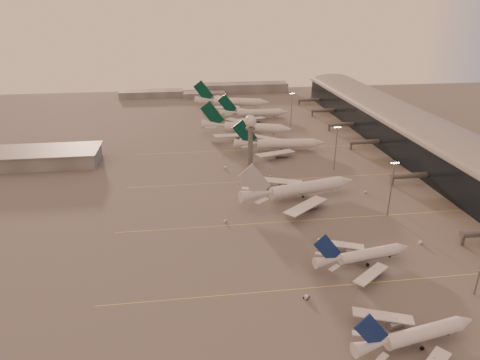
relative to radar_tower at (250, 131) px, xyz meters
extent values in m
plane|color=#4E4C4C|center=(-5.00, -120.00, -20.95)|extent=(700.00, 700.00, 0.00)
cube|color=#E7D151|center=(25.00, -110.00, -20.94)|extent=(180.00, 0.25, 0.02)
cube|color=#E7D151|center=(25.00, -65.00, -20.94)|extent=(180.00, 0.25, 0.02)
cube|color=#E7D151|center=(25.00, -20.00, -20.94)|extent=(180.00, 0.25, 0.02)
cube|color=#E7D151|center=(25.00, 30.00, -20.94)|extent=(180.00, 0.25, 0.02)
cube|color=black|center=(103.00, -10.00, -11.95)|extent=(36.00, 360.00, 18.00)
cylinder|color=slate|center=(103.00, -10.00, -2.95)|extent=(10.08, 360.00, 10.08)
cube|color=slate|center=(103.00, -10.00, -2.75)|extent=(40.00, 362.00, 0.80)
cube|color=#5C5F64|center=(67.00, -92.00, -18.75)|extent=(1.20, 1.20, 4.40)
cylinder|color=#5C5F64|center=(77.00, -34.00, -16.45)|extent=(22.00, 2.80, 2.80)
cube|color=#5C5F64|center=(67.00, -34.00, -18.75)|extent=(1.20, 1.20, 4.40)
cylinder|color=#5C5F64|center=(77.00, 22.00, -16.45)|extent=(22.00, 2.80, 2.80)
cube|color=#5C5F64|center=(67.00, 22.00, -18.75)|extent=(1.20, 1.20, 4.40)
cylinder|color=#5C5F64|center=(77.00, 64.00, -16.45)|extent=(22.00, 2.80, 2.80)
cube|color=#5C5F64|center=(67.00, 64.00, -18.75)|extent=(1.20, 1.20, 4.40)
cylinder|color=#5C5F64|center=(77.00, 106.00, -16.45)|extent=(22.00, 2.80, 2.80)
cube|color=#5C5F64|center=(67.00, 106.00, -18.75)|extent=(1.20, 1.20, 4.40)
cylinder|color=#5C5F64|center=(77.00, 146.00, -16.45)|extent=(22.00, 2.80, 2.80)
cube|color=#5C5F64|center=(67.00, 146.00, -18.75)|extent=(1.20, 1.20, 4.40)
cube|color=slate|center=(-125.00, 20.00, -16.95)|extent=(80.00, 25.00, 8.00)
cube|color=slate|center=(-125.00, 20.00, -12.75)|extent=(82.00, 27.00, 0.60)
cylinder|color=#5C5F64|center=(0.00, 0.00, -9.95)|extent=(2.60, 2.60, 22.00)
cylinder|color=#5C5F64|center=(0.00, 0.00, 1.55)|extent=(5.20, 5.20, 1.20)
sphere|color=silver|center=(0.00, 0.00, 5.45)|extent=(6.40, 6.40, 6.40)
cylinder|color=#5C5F64|center=(0.00, 0.00, 9.15)|extent=(0.16, 0.16, 2.00)
cylinder|color=#5C5F64|center=(50.00, -65.00, -8.45)|extent=(0.56, 0.56, 25.00)
cube|color=#5C5F64|center=(50.00, -65.00, 3.55)|extent=(3.60, 0.25, 0.25)
sphere|color=#FFEABF|center=(48.50, -65.00, 3.15)|extent=(0.56, 0.56, 0.56)
sphere|color=#FFEABF|center=(49.50, -65.00, 3.15)|extent=(0.56, 0.56, 0.56)
sphere|color=#FFEABF|center=(50.50, -65.00, 3.15)|extent=(0.56, 0.56, 0.56)
sphere|color=#FFEABF|center=(51.50, -65.00, 3.15)|extent=(0.56, 0.56, 0.56)
cylinder|color=#5C5F64|center=(45.00, -10.00, -8.45)|extent=(0.56, 0.56, 25.00)
cube|color=#5C5F64|center=(45.00, -10.00, 3.55)|extent=(3.60, 0.25, 0.25)
sphere|color=#FFEABF|center=(43.50, -10.00, 3.15)|extent=(0.56, 0.56, 0.56)
sphere|color=#FFEABF|center=(44.50, -10.00, 3.15)|extent=(0.56, 0.56, 0.56)
sphere|color=#FFEABF|center=(45.50, -10.00, 3.15)|extent=(0.56, 0.56, 0.56)
sphere|color=#FFEABF|center=(46.50, -10.00, 3.15)|extent=(0.56, 0.56, 0.56)
cylinder|color=#5C5F64|center=(43.00, 80.00, -8.45)|extent=(0.56, 0.56, 25.00)
cube|color=#5C5F64|center=(43.00, 80.00, 3.55)|extent=(3.60, 0.25, 0.25)
sphere|color=#FFEABF|center=(41.50, 80.00, 3.15)|extent=(0.56, 0.56, 0.56)
sphere|color=#FFEABF|center=(42.50, 80.00, 3.15)|extent=(0.56, 0.56, 0.56)
sphere|color=#FFEABF|center=(43.50, 80.00, 3.15)|extent=(0.56, 0.56, 0.56)
sphere|color=#FFEABF|center=(44.50, 80.00, 3.15)|extent=(0.56, 0.56, 0.56)
cube|color=slate|center=(-65.00, 200.00, -17.95)|extent=(60.00, 18.00, 6.00)
cube|color=slate|center=(25.00, 210.00, -16.45)|extent=(90.00, 20.00, 9.00)
cube|color=slate|center=(-15.00, 190.00, -18.45)|extent=(40.00, 15.00, 5.00)
cylinder|color=silver|center=(25.38, -137.71, -17.71)|extent=(23.67, 8.24, 3.97)
cylinder|color=navy|center=(25.38, -137.71, -18.60)|extent=(23.00, 7.06, 2.86)
cone|color=silver|center=(39.06, -135.12, -17.71)|extent=(5.18, 4.74, 3.97)
cone|color=silver|center=(9.11, -140.79, -17.21)|extent=(10.35, 5.72, 3.97)
cube|color=silver|center=(17.93, -129.17, -18.40)|extent=(17.28, 8.75, 1.25)
cylinder|color=gray|center=(21.16, -130.91, -20.22)|extent=(4.92, 3.38, 2.58)
cube|color=gray|center=(21.16, -130.91, -19.10)|extent=(0.36, 0.32, 1.59)
cube|color=navy|center=(8.63, -140.88, -12.30)|extent=(10.78, 2.39, 11.84)
cube|color=silver|center=(9.98, -145.22, -17.11)|extent=(4.63, 4.06, 0.26)
cube|color=silver|center=(8.30, -136.35, -17.11)|extent=(4.80, 2.82, 0.26)
cylinder|color=black|center=(34.09, -136.06, -20.43)|extent=(0.52, 0.52, 1.05)
cylinder|color=black|center=(23.10, -135.80, -20.37)|extent=(1.23, 0.73, 1.15)
cylinder|color=black|center=(23.96, -140.32, -20.37)|extent=(1.23, 0.73, 1.15)
cylinder|color=silver|center=(26.86, -98.96, -17.73)|extent=(23.54, 7.94, 3.95)
cylinder|color=navy|center=(26.86, -98.96, -18.62)|extent=(22.89, 6.77, 2.84)
cone|color=silver|center=(40.50, -96.54, -17.73)|extent=(5.11, 4.67, 3.95)
cone|color=silver|center=(10.65, -101.83, -17.23)|extent=(10.27, 5.59, 3.95)
cube|color=silver|center=(22.95, -109.52, -18.42)|extent=(15.62, 13.41, 1.24)
cylinder|color=gray|center=(25.33, -106.76, -20.22)|extent=(4.87, 3.31, 2.57)
cube|color=gray|center=(25.33, -106.76, -19.11)|extent=(0.35, 0.31, 1.58)
cube|color=silver|center=(19.56, -90.38, -18.42)|extent=(17.17, 8.87, 1.24)
cylinder|color=gray|center=(22.74, -92.15, -20.22)|extent=(4.87, 3.31, 2.57)
cube|color=gray|center=(22.74, -92.15, -19.11)|extent=(0.35, 0.31, 1.58)
cube|color=navy|center=(10.17, -101.91, -12.35)|extent=(10.74, 2.25, 11.77)
cube|color=silver|center=(11.46, -106.24, -17.13)|extent=(4.62, 4.00, 0.26)
cube|color=silver|center=(9.90, -97.40, -17.13)|extent=(4.78, 2.85, 0.26)
cylinder|color=black|center=(35.55, -97.42, -20.43)|extent=(0.52, 0.52, 1.04)
cylinder|color=black|center=(24.62, -97.03, -20.38)|extent=(1.22, 0.71, 1.14)
cylinder|color=black|center=(25.42, -101.53, -20.38)|extent=(1.22, 0.71, 1.14)
cylinder|color=silver|center=(20.05, -42.88, -17.02)|extent=(36.60, 13.97, 5.67)
cylinder|color=silver|center=(20.05, -42.88, -18.29)|extent=(35.52, 12.26, 4.08)
cone|color=silver|center=(41.10, -37.83, -17.02)|extent=(8.15, 7.15, 5.67)
cone|color=silver|center=(-4.98, -48.88, -16.31)|extent=(16.11, 9.06, 5.67)
cube|color=silver|center=(14.96, -59.61, -18.01)|extent=(23.50, 21.77, 1.68)
cylinder|color=gray|center=(18.40, -55.12, -20.31)|extent=(7.69, 5.22, 3.68)
cube|color=gray|center=(18.40, -55.12, -19.00)|extent=(0.32, 0.29, 2.27)
cube|color=silver|center=(7.93, -30.27, -18.01)|extent=(26.72, 12.37, 1.68)
cylinder|color=gray|center=(13.03, -32.72, -20.31)|extent=(7.69, 5.22, 3.68)
cube|color=gray|center=(13.03, -32.72, -19.00)|extent=(0.32, 0.29, 2.27)
cube|color=#A8ABB0|center=(-5.72, -49.06, -9.61)|extent=(15.35, 3.97, 16.82)
cube|color=silver|center=(-3.64, -55.78, -16.17)|extent=(7.09, 6.50, 0.23)
cube|color=silver|center=(-6.92, -42.13, -16.17)|extent=(7.42, 4.09, 0.23)
cylinder|color=black|center=(33.46, -39.67, -20.49)|extent=(0.46, 0.46, 0.91)
cylinder|color=black|center=(16.74, -41.61, -20.45)|extent=(1.08, 0.68, 1.01)
cylinder|color=black|center=(17.68, -45.52, -20.45)|extent=(1.08, 0.68, 1.01)
cylinder|color=silver|center=(25.73, 24.02, -17.03)|extent=(34.69, 7.69, 5.55)
cylinder|color=silver|center=(25.73, 24.02, -18.28)|extent=(33.90, 6.10, 4.00)
cone|color=silver|center=(46.22, 22.74, -17.03)|extent=(6.99, 5.96, 5.55)
cone|color=silver|center=(1.36, 25.55, -16.33)|extent=(14.75, 6.44, 5.55)
cube|color=silver|center=(16.36, 10.11, -18.00)|extent=(25.14, 15.59, 1.64)
cylinder|color=gray|center=(20.78, 13.26, -20.28)|extent=(6.87, 4.02, 3.61)
cube|color=gray|center=(20.78, 13.26, -18.97)|extent=(0.30, 0.26, 2.22)
cube|color=silver|center=(18.17, 39.00, -18.00)|extent=(24.31, 18.02, 1.64)
cylinder|color=gray|center=(22.16, 35.32, -20.28)|extent=(6.87, 4.02, 3.61)
cube|color=gray|center=(22.16, 35.32, -18.97)|extent=(0.30, 0.26, 2.22)
cube|color=#033429|center=(0.64, 25.60, -9.71)|extent=(15.26, 1.29, 16.42)
cube|color=silver|center=(0.70, 18.92, -16.19)|extent=(7.11, 4.85, 0.24)
cube|color=silver|center=(1.53, 32.21, -16.19)|extent=(7.02, 5.46, 0.24)
cylinder|color=black|center=(38.78, 23.20, -20.47)|extent=(0.48, 0.48, 0.96)
cylinder|color=black|center=(23.09, 26.30, -20.42)|extent=(1.08, 0.54, 1.05)
cylinder|color=black|center=(22.83, 22.10, -20.42)|extent=(1.08, 0.54, 1.05)
cylinder|color=silver|center=(10.98, 59.95, -16.58)|extent=(38.41, 17.33, 6.18)
cylinder|color=silver|center=(10.98, 59.95, -17.97)|extent=(37.16, 15.45, 4.45)
cone|color=silver|center=(32.80, 53.12, -16.58)|extent=(8.92, 8.11, 6.18)
cone|color=silver|center=(-14.97, 68.06, -15.81)|extent=(17.18, 10.69, 6.18)
cube|color=silver|center=(-2.84, 47.39, -17.66)|extent=(28.52, 11.46, 1.83)
cylinder|color=gray|center=(2.77, 49.62, -20.20)|extent=(8.28, 6.05, 4.02)
cube|color=gray|center=(2.77, 49.62, -18.74)|extent=(0.38, 0.35, 2.47)
cube|color=silver|center=(6.78, 78.14, -17.66)|extent=(24.12, 24.32, 1.83)
cylinder|color=gray|center=(10.12, 73.11, -20.20)|extent=(8.28, 6.05, 4.02)
cube|color=gray|center=(10.12, 73.11, -18.74)|extent=(0.38, 0.35, 2.47)
cube|color=#033429|center=(-15.74, 68.30, -8.43)|extent=(16.33, 5.43, 18.28)
cube|color=silver|center=(-17.44, 61.07, -15.65)|extent=(7.75, 3.86, 0.27)
cube|color=silver|center=(-13.01, 75.22, -15.65)|extent=(7.30, 7.11, 0.27)
cylinder|color=black|center=(24.87, 55.60, -20.42)|extent=(0.53, 0.53, 1.07)
cylinder|color=black|center=(8.73, 63.11, -20.36)|extent=(1.28, 0.86, 1.17)
cylinder|color=black|center=(7.33, 58.63, -20.36)|extent=(1.28, 0.86, 1.17)
cylinder|color=silver|center=(22.86, 103.63, -17.13)|extent=(33.61, 5.95, 5.41)
cylinder|color=silver|center=(22.86, 103.63, -18.34)|extent=(32.92, 4.42, 3.89)
cone|color=silver|center=(42.86, 103.31, -17.13)|extent=(6.58, 5.51, 5.41)
cone|color=silver|center=(-0.93, 104.01, -16.45)|extent=(14.15, 5.63, 5.41)
cube|color=silver|center=(14.37, 89.66, -18.07)|extent=(24.24, 16.10, 1.60)
cylinder|color=gray|center=(18.53, 92.93, -20.30)|extent=(6.55, 3.62, 3.52)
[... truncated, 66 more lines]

